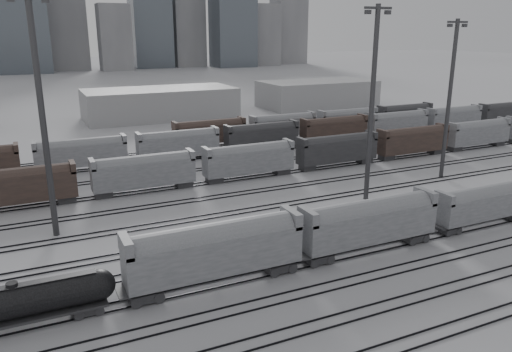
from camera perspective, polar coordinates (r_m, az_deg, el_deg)
name	(u,v)px	position (r m, az deg, el deg)	size (l,w,h in m)	color
ground	(308,269)	(51.29, 5.92, -10.55)	(900.00, 900.00, 0.00)	#BCBCC1
tracks	(239,213)	(65.55, -1.96, -4.25)	(220.00, 71.50, 0.16)	black
tank_car_b	(15,303)	(45.16, -25.87, -12.97)	(15.75, 2.63, 3.89)	#27272A
hopper_car_a	(215,248)	(46.75, -4.72, -8.23)	(16.85, 3.35, 6.02)	#27272A
hopper_car_b	(369,220)	(54.89, 12.79, -4.98)	(16.06, 3.19, 5.74)	#27272A
hopper_car_c	(484,202)	(66.62, 24.63, -2.73)	(13.87, 2.76, 4.96)	#27272A
light_mast_b	(42,113)	(59.75, -23.28, 6.66)	(4.36, 0.70, 27.22)	#38383B
light_mast_c	(372,101)	(69.69, 13.13, 8.39)	(4.22, 0.68, 26.39)	#38383B
light_mast_d	(450,96)	(84.69, 21.25, 8.48)	(3.97, 0.63, 24.80)	#38383B
bg_string_near	(249,161)	(80.47, -0.82, 1.70)	(151.00, 3.00, 5.60)	gray
bg_string_mid	(262,137)	(98.71, 0.65, 4.45)	(151.00, 3.00, 5.60)	#27272A
bg_string_far	(316,124)	(113.91, 6.87, 5.93)	(66.00, 3.00, 5.60)	#47352D
warehouse_mid	(160,103)	(139.55, -10.89, 8.16)	(40.00, 18.00, 8.00)	#969698
warehouse_right	(317,94)	(159.30, 7.01, 9.31)	(35.00, 18.00, 8.00)	#969698
skyline	(76,9)	(321.09, -19.83, 17.48)	(316.00, 22.40, 95.00)	gray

